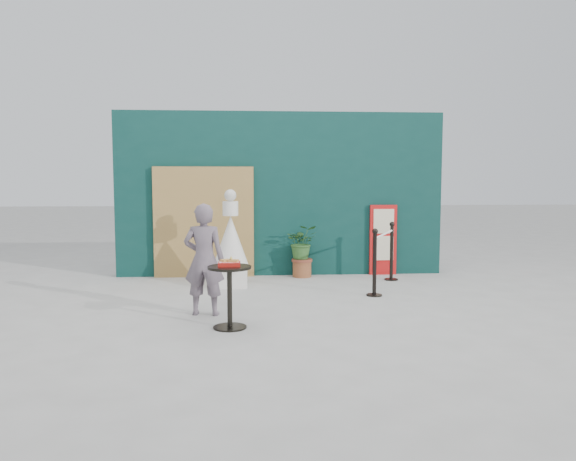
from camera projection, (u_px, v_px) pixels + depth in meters
name	position (u px, v px, depth m)	size (l,w,h in m)	color
ground	(295.00, 314.00, 7.41)	(60.00, 60.00, 0.00)	#ADAAA5
back_wall	(280.00, 194.00, 10.40)	(6.00, 0.30, 3.00)	#0B322E
bamboo_fence	(204.00, 222.00, 10.13)	(1.80, 0.08, 2.00)	tan
woman	(204.00, 259.00, 7.31)	(0.53, 0.35, 1.47)	slate
menu_board	(383.00, 240.00, 10.42)	(0.50, 0.07, 1.30)	red
statue	(231.00, 247.00, 9.27)	(0.63, 0.63, 1.61)	white
cafe_table	(230.00, 287.00, 6.67)	(0.52, 0.52, 0.75)	black
food_basket	(229.00, 263.00, 6.65)	(0.26, 0.19, 0.11)	#B41A13
planter	(302.00, 247.00, 10.17)	(0.56, 0.48, 0.95)	brown
stanchion_barrier	(384.00, 258.00, 9.19)	(0.84, 1.54, 1.03)	black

